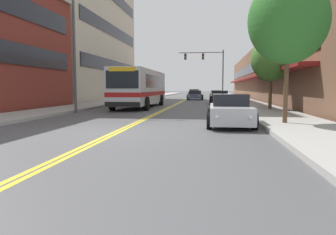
# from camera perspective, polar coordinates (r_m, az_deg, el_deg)

# --- Properties ---
(ground_plane) EXTENTS (240.00, 240.00, 0.00)m
(ground_plane) POSITION_cam_1_polar(r_m,az_deg,el_deg) (48.76, 3.44, 3.27)
(ground_plane) COLOR #4C4C4F
(sidewalk_left) EXTENTS (3.28, 106.00, 0.16)m
(sidewalk_left) POSITION_cam_1_polar(r_m,az_deg,el_deg) (49.77, -4.80, 3.39)
(sidewalk_left) COLOR #9E9B96
(sidewalk_left) RESTS_ON ground_plane
(sidewalk_right) EXTENTS (3.28, 106.00, 0.16)m
(sidewalk_right) POSITION_cam_1_polar(r_m,az_deg,el_deg) (48.78, 11.85, 3.27)
(sidewalk_right) COLOR #9E9B96
(sidewalk_right) RESTS_ON ground_plane
(centre_line) EXTENTS (0.34, 106.00, 0.01)m
(centre_line) POSITION_cam_1_polar(r_m,az_deg,el_deg) (48.76, 3.44, 3.27)
(centre_line) COLOR yellow
(centre_line) RESTS_ON ground_plane
(storefront_row_right) EXTENTS (9.10, 68.00, 7.02)m
(storefront_row_right) POSITION_cam_1_polar(r_m,az_deg,el_deg) (49.58, 18.75, 7.09)
(storefront_row_right) COLOR brown
(storefront_row_right) RESTS_ON ground_plane
(city_bus) EXTENTS (2.83, 11.54, 3.05)m
(city_bus) POSITION_cam_1_polar(r_m,az_deg,el_deg) (27.73, -4.75, 5.38)
(city_bus) COLOR silver
(city_bus) RESTS_ON ground_plane
(car_dark_grey_parked_left_near) EXTENTS (2.20, 4.48, 1.39)m
(car_dark_grey_parked_left_near) POSITION_cam_1_polar(r_m,az_deg,el_deg) (39.95, -3.87, 3.77)
(car_dark_grey_parked_left_near) COLOR #38383D
(car_dark_grey_parked_left_near) RESTS_ON ground_plane
(car_navy_parked_left_mid) EXTENTS (2.19, 4.65, 1.33)m
(car_navy_parked_left_mid) POSITION_cam_1_polar(r_m,az_deg,el_deg) (46.00, -2.29, 3.92)
(car_navy_parked_left_mid) COLOR #19234C
(car_navy_parked_left_mid) RESTS_ON ground_plane
(car_silver_parked_right_foreground) EXTENTS (1.97, 4.57, 1.36)m
(car_silver_parked_right_foreground) POSITION_cam_1_polar(r_m,az_deg,el_deg) (14.45, 10.75, 1.14)
(car_silver_parked_right_foreground) COLOR #B7B7BC
(car_silver_parked_right_foreground) RESTS_ON ground_plane
(car_beige_parked_right_mid) EXTENTS (2.09, 4.35, 1.23)m
(car_beige_parked_right_mid) POSITION_cam_1_polar(r_m,az_deg,el_deg) (55.24, 8.36, 4.05)
(car_beige_parked_right_mid) COLOR #BCAD89
(car_beige_parked_right_mid) RESTS_ON ground_plane
(car_black_parked_right_far) EXTENTS (2.07, 4.51, 1.34)m
(car_black_parked_right_far) POSITION_cam_1_polar(r_m,az_deg,el_deg) (33.76, 9.00, 3.43)
(car_black_parked_right_far) COLOR black
(car_black_parked_right_far) RESTS_ON ground_plane
(car_charcoal_moving_lead) EXTENTS (2.10, 4.90, 1.38)m
(car_charcoal_moving_lead) POSITION_cam_1_polar(r_m,az_deg,el_deg) (56.44, 4.61, 4.18)
(car_charcoal_moving_lead) COLOR #232328
(car_charcoal_moving_lead) RESTS_ON ground_plane
(car_slate_blue_moving_second) EXTENTS (2.15, 4.35, 1.27)m
(car_slate_blue_moving_second) POSITION_cam_1_polar(r_m,az_deg,el_deg) (45.28, 4.77, 3.87)
(car_slate_blue_moving_second) COLOR #475675
(car_slate_blue_moving_second) RESTS_ON ground_plane
(traffic_signal_mast) EXTENTS (6.85, 0.38, 7.35)m
(traffic_signal_mast) POSITION_cam_1_polar(r_m,az_deg,el_deg) (51.03, 7.05, 9.22)
(traffic_signal_mast) COLOR #47474C
(traffic_signal_mast) RESTS_ON ground_plane
(street_lamp_left_near) EXTENTS (1.85, 0.28, 9.06)m
(street_lamp_left_near) POSITION_cam_1_polar(r_m,az_deg,el_deg) (22.34, -15.57, 14.32)
(street_lamp_left_near) COLOR #47474C
(street_lamp_left_near) RESTS_ON ground_plane
(street_tree_right_near) EXTENTS (3.26, 3.26, 6.04)m
(street_tree_right_near) POSITION_cam_1_polar(r_m,az_deg,el_deg) (14.92, 20.17, 15.57)
(street_tree_right_near) COLOR brown
(street_tree_right_near) RESTS_ON sidewalk_right
(street_tree_right_mid) EXTENTS (2.74, 2.74, 4.93)m
(street_tree_right_mid) POSITION_cam_1_polar(r_m,az_deg,el_deg) (23.99, 17.53, 9.61)
(street_tree_right_mid) COLOR brown
(street_tree_right_mid) RESTS_ON sidewalk_right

